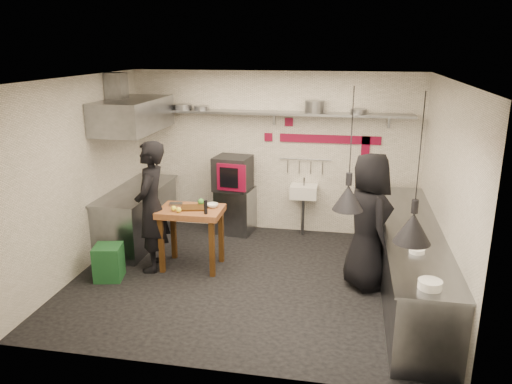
% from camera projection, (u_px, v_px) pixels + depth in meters
% --- Properties ---
extents(floor, '(5.00, 5.00, 0.00)m').
position_uv_depth(floor, '(251.00, 279.00, 7.11)').
color(floor, black).
rests_on(floor, ground).
extents(ceiling, '(5.00, 5.00, 0.00)m').
position_uv_depth(ceiling, '(250.00, 79.00, 6.32)').
color(ceiling, beige).
rests_on(ceiling, floor).
extents(wall_back, '(5.00, 0.04, 2.80)m').
position_uv_depth(wall_back, '(274.00, 153.00, 8.69)').
color(wall_back, white).
rests_on(wall_back, floor).
extents(wall_front, '(5.00, 0.04, 2.80)m').
position_uv_depth(wall_front, '(208.00, 244.00, 4.74)').
color(wall_front, white).
rests_on(wall_front, floor).
extents(wall_left, '(0.04, 4.20, 2.80)m').
position_uv_depth(wall_left, '(80.00, 176.00, 7.16)').
color(wall_left, white).
rests_on(wall_left, floor).
extents(wall_right, '(0.04, 4.20, 2.80)m').
position_uv_depth(wall_right, '(445.00, 195.00, 6.27)').
color(wall_right, white).
rests_on(wall_right, floor).
extents(red_band_horiz, '(1.70, 0.02, 0.14)m').
position_uv_depth(red_band_horiz, '(330.00, 139.00, 8.43)').
color(red_band_horiz, maroon).
rests_on(red_band_horiz, wall_back).
extents(red_band_vert, '(0.14, 0.02, 1.10)m').
position_uv_depth(red_band_vert, '(364.00, 168.00, 8.46)').
color(red_band_vert, maroon).
rests_on(red_band_vert, wall_back).
extents(red_tile_a, '(0.14, 0.02, 0.14)m').
position_uv_depth(red_tile_a, '(289.00, 122.00, 8.47)').
color(red_tile_a, maroon).
rests_on(red_tile_a, wall_back).
extents(red_tile_b, '(0.14, 0.02, 0.14)m').
position_uv_depth(red_tile_b, '(268.00, 137.00, 8.61)').
color(red_tile_b, maroon).
rests_on(red_tile_b, wall_back).
extents(back_shelf, '(4.60, 0.34, 0.04)m').
position_uv_depth(back_shelf, '(273.00, 113.00, 8.32)').
color(back_shelf, slate).
rests_on(back_shelf, wall_back).
extents(shelf_bracket_left, '(0.04, 0.06, 0.24)m').
position_uv_depth(shelf_bracket_left, '(168.00, 115.00, 8.83)').
color(shelf_bracket_left, slate).
rests_on(shelf_bracket_left, wall_back).
extents(shelf_bracket_mid, '(0.04, 0.06, 0.24)m').
position_uv_depth(shelf_bracket_mid, '(274.00, 118.00, 8.49)').
color(shelf_bracket_mid, slate).
rests_on(shelf_bracket_mid, wall_back).
extents(shelf_bracket_right, '(0.04, 0.06, 0.24)m').
position_uv_depth(shelf_bracket_right, '(389.00, 121.00, 8.15)').
color(shelf_bracket_right, slate).
rests_on(shelf_bracket_right, wall_back).
extents(pan_far_left, '(0.32, 0.32, 0.09)m').
position_uv_depth(pan_far_left, '(183.00, 107.00, 8.58)').
color(pan_far_left, slate).
rests_on(pan_far_left, back_shelf).
extents(pan_mid_left, '(0.32, 0.32, 0.07)m').
position_uv_depth(pan_mid_left, '(201.00, 108.00, 8.52)').
color(pan_mid_left, slate).
rests_on(pan_mid_left, back_shelf).
extents(stock_pot, '(0.39, 0.39, 0.20)m').
position_uv_depth(stock_pot, '(315.00, 107.00, 8.16)').
color(stock_pot, slate).
rests_on(stock_pot, back_shelf).
extents(pan_right, '(0.31, 0.31, 0.08)m').
position_uv_depth(pan_right, '(359.00, 111.00, 8.05)').
color(pan_right, slate).
rests_on(pan_right, back_shelf).
extents(oven_stand, '(0.67, 0.63, 0.80)m').
position_uv_depth(oven_stand, '(236.00, 210.00, 8.82)').
color(oven_stand, slate).
rests_on(oven_stand, floor).
extents(combi_oven, '(0.65, 0.62, 0.58)m').
position_uv_depth(combi_oven, '(233.00, 173.00, 8.59)').
color(combi_oven, black).
rests_on(combi_oven, oven_stand).
extents(oven_door, '(0.51, 0.09, 0.46)m').
position_uv_depth(oven_door, '(231.00, 178.00, 8.30)').
color(oven_door, maroon).
rests_on(oven_door, combi_oven).
extents(oven_glass, '(0.32, 0.05, 0.34)m').
position_uv_depth(oven_glass, '(229.00, 178.00, 8.29)').
color(oven_glass, black).
rests_on(oven_glass, oven_door).
extents(hand_sink, '(0.46, 0.34, 0.22)m').
position_uv_depth(hand_sink, '(304.00, 192.00, 8.60)').
color(hand_sink, white).
rests_on(hand_sink, wall_back).
extents(sink_tap, '(0.03, 0.03, 0.14)m').
position_uv_depth(sink_tap, '(304.00, 182.00, 8.55)').
color(sink_tap, slate).
rests_on(sink_tap, hand_sink).
extents(sink_drain, '(0.06, 0.06, 0.66)m').
position_uv_depth(sink_drain, '(303.00, 216.00, 8.69)').
color(sink_drain, slate).
rests_on(sink_drain, floor).
extents(utensil_rail, '(0.90, 0.02, 0.02)m').
position_uv_depth(utensil_rail, '(305.00, 159.00, 8.58)').
color(utensil_rail, slate).
rests_on(utensil_rail, wall_back).
extents(counter_right, '(0.70, 3.80, 0.90)m').
position_uv_depth(counter_right, '(410.00, 262.00, 6.60)').
color(counter_right, slate).
rests_on(counter_right, floor).
extents(counter_right_top, '(0.76, 3.90, 0.03)m').
position_uv_depth(counter_right_top, '(413.00, 229.00, 6.47)').
color(counter_right_top, slate).
rests_on(counter_right_top, counter_right).
extents(plate_stack, '(0.28, 0.28, 0.09)m').
position_uv_depth(plate_stack, '(430.00, 285.00, 4.85)').
color(plate_stack, white).
rests_on(plate_stack, counter_right_top).
extents(small_bowl_right, '(0.22, 0.22, 0.05)m').
position_uv_depth(small_bowl_right, '(417.00, 251.00, 5.70)').
color(small_bowl_right, white).
rests_on(small_bowl_right, counter_right_top).
extents(counter_left, '(0.70, 1.90, 0.90)m').
position_uv_depth(counter_left, '(137.00, 216.00, 8.35)').
color(counter_left, slate).
rests_on(counter_left, floor).
extents(counter_left_top, '(0.76, 2.00, 0.03)m').
position_uv_depth(counter_left_top, '(136.00, 190.00, 8.22)').
color(counter_left_top, slate).
rests_on(counter_left_top, counter_left).
extents(extractor_hood, '(0.78, 1.60, 0.50)m').
position_uv_depth(extractor_hood, '(133.00, 115.00, 7.86)').
color(extractor_hood, slate).
rests_on(extractor_hood, ceiling).
extents(hood_duct, '(0.28, 0.28, 0.50)m').
position_uv_depth(hood_duct, '(116.00, 89.00, 7.79)').
color(hood_duct, slate).
rests_on(hood_duct, ceiling).
extents(green_bin, '(0.44, 0.44, 0.50)m').
position_uv_depth(green_bin, '(109.00, 262.00, 7.07)').
color(green_bin, '#1B5327').
rests_on(green_bin, floor).
extents(prep_table, '(0.93, 0.66, 0.92)m').
position_uv_depth(prep_table, '(192.00, 238.00, 7.40)').
color(prep_table, '#945932').
rests_on(prep_table, floor).
extents(cutting_board, '(0.43, 0.35, 0.02)m').
position_uv_depth(cutting_board, '(194.00, 208.00, 7.27)').
color(cutting_board, '#43270E').
rests_on(cutting_board, prep_table).
extents(pepper_mill, '(0.06, 0.06, 0.20)m').
position_uv_depth(pepper_mill, '(206.00, 207.00, 7.01)').
color(pepper_mill, black).
rests_on(pepper_mill, prep_table).
extents(lemon_a, '(0.08, 0.08, 0.08)m').
position_uv_depth(lemon_a, '(174.00, 208.00, 7.15)').
color(lemon_a, yellow).
rests_on(lemon_a, prep_table).
extents(lemon_b, '(0.09, 0.09, 0.08)m').
position_uv_depth(lemon_b, '(179.00, 210.00, 7.09)').
color(lemon_b, yellow).
rests_on(lemon_b, prep_table).
extents(veg_ball, '(0.12, 0.12, 0.10)m').
position_uv_depth(veg_ball, '(201.00, 202.00, 7.41)').
color(veg_ball, '#408F32').
rests_on(veg_ball, prep_table).
extents(steel_tray, '(0.22, 0.17, 0.03)m').
position_uv_depth(steel_tray, '(176.00, 204.00, 7.43)').
color(steel_tray, slate).
rests_on(steel_tray, prep_table).
extents(bowl, '(0.21, 0.21, 0.06)m').
position_uv_depth(bowl, '(212.00, 205.00, 7.32)').
color(bowl, white).
rests_on(bowl, prep_table).
extents(heat_lamp_near, '(0.42, 0.42, 1.37)m').
position_uv_depth(heat_lamp_near, '(351.00, 150.00, 5.41)').
color(heat_lamp_near, black).
rests_on(heat_lamp_near, ceiling).
extents(heat_lamp_far, '(0.49, 0.49, 1.53)m').
position_uv_depth(heat_lamp_far, '(418.00, 170.00, 4.88)').
color(heat_lamp_far, black).
rests_on(heat_lamp_far, ceiling).
extents(chef_left, '(0.52, 0.74, 1.93)m').
position_uv_depth(chef_left, '(151.00, 207.00, 7.21)').
color(chef_left, black).
rests_on(chef_left, floor).
extents(chef_right, '(0.89, 1.07, 1.87)m').
position_uv_depth(chef_right, '(368.00, 222.00, 6.69)').
color(chef_right, black).
rests_on(chef_right, floor).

